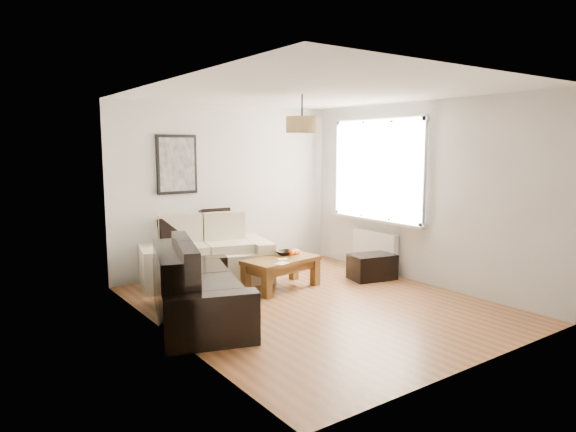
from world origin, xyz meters
TOP-DOWN VIEW (x-y plane):
  - floor at (0.00, 0.00)m, footprint 4.50×4.50m
  - ceiling at (0.00, 0.00)m, footprint 3.80×4.50m
  - wall_back at (0.00, 2.25)m, footprint 3.80×0.04m
  - wall_front at (0.00, -2.25)m, footprint 3.80×0.04m
  - wall_left at (-1.90, 0.00)m, footprint 0.04×4.50m
  - wall_right at (1.90, 0.00)m, footprint 0.04×4.50m
  - window_bay at (1.86, 0.80)m, footprint 0.14×1.90m
  - radiator at (1.82, 0.80)m, footprint 0.10×0.90m
  - poster at (-0.85, 2.22)m, footprint 0.62×0.04m
  - pendant_shade at (0.00, 0.30)m, footprint 0.40×0.40m
  - loveseat_cream at (-0.64, 1.78)m, footprint 2.02×1.41m
  - sofa_leather at (-1.43, 0.32)m, footprint 1.47×2.11m
  - coffee_table at (0.06, 0.85)m, footprint 1.12×0.72m
  - ottoman at (1.45, 0.48)m, footprint 0.73×0.55m
  - cushion_left at (-1.05, 2.00)m, footprint 0.38×0.13m
  - cushion_right at (-0.34, 2.00)m, footprint 0.47×0.17m
  - fruit_bowl at (0.22, 1.00)m, footprint 0.26×0.26m
  - orange_a at (0.35, 0.92)m, footprint 0.12×0.12m
  - orange_b at (0.40, 0.92)m, footprint 0.08×0.08m
  - orange_c at (0.28, 0.92)m, footprint 0.11×0.11m
  - papers at (-0.11, 0.57)m, footprint 0.22×0.18m

SIDE VIEW (x-z plane):
  - floor at x=0.00m, z-range 0.00..0.00m
  - ottoman at x=1.45m, z-range 0.00..0.37m
  - coffee_table at x=0.06m, z-range 0.00..0.43m
  - radiator at x=1.82m, z-range 0.12..0.64m
  - sofa_leather at x=-1.43m, z-range 0.00..0.83m
  - papers at x=-0.11m, z-range 0.43..0.43m
  - loveseat_cream at x=-0.64m, z-range 0.00..0.91m
  - fruit_bowl at x=0.22m, z-range 0.43..0.49m
  - orange_a at x=0.35m, z-range 0.42..0.52m
  - orange_b at x=0.40m, z-range 0.43..0.50m
  - orange_c at x=0.28m, z-range 0.42..0.51m
  - cushion_left at x=-1.05m, z-range 0.57..0.94m
  - cushion_right at x=-0.34m, z-range 0.57..1.03m
  - wall_back at x=0.00m, z-range 0.00..2.60m
  - wall_front at x=0.00m, z-range 0.00..2.60m
  - wall_left at x=-1.90m, z-range 0.00..2.60m
  - wall_right at x=1.90m, z-range 0.00..2.60m
  - window_bay at x=1.86m, z-range 0.80..2.40m
  - poster at x=-0.85m, z-range 1.26..2.13m
  - pendant_shade at x=0.00m, z-range 2.13..2.33m
  - ceiling at x=0.00m, z-range 2.60..2.60m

